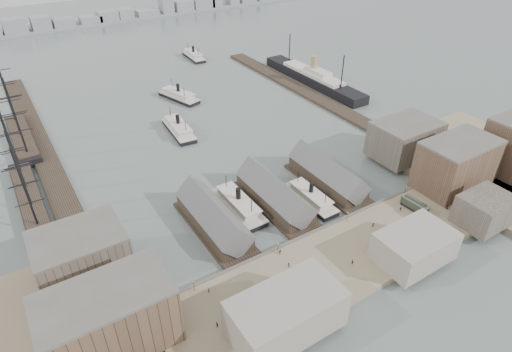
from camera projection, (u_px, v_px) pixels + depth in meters
ground at (301, 229)px, 152.29m from camera, size 900.00×900.00×0.00m
quay at (339, 261)px, 137.65m from camera, size 180.00×30.00×2.00m
seawall at (310, 235)px, 147.99m from camera, size 180.00×1.20×2.30m
east_land at (488, 164)px, 187.10m from camera, size 70.00×80.00×2.00m
west_wharf at (45, 158)px, 191.95m from camera, size 10.00×220.00×1.60m
east_wharf at (314, 96)px, 250.07m from camera, size 10.00×180.00×1.60m
ferry_shed_west at (214, 218)px, 150.02m from camera, size 14.00×42.00×12.60m
ferry_shed_center at (275, 195)px, 161.62m from camera, size 14.00×42.00×12.60m
ferry_shed_east at (327, 175)px, 173.23m from camera, size 14.00×42.00×12.60m
warehouse_west_front at (109, 321)px, 106.53m from camera, size 32.00×18.00×18.00m
warehouse_west_back at (81, 255)px, 128.76m from camera, size 26.00×20.00×14.00m
warehouse_east_front at (456, 164)px, 166.95m from camera, size 30.00×18.00×19.00m
warehouse_east_back at (405, 140)px, 187.97m from camera, size 28.00×20.00×15.00m
street_bldg_center at (414, 246)px, 134.81m from camera, size 24.00×16.00×10.00m
street_bldg_west at (286, 314)px, 111.95m from camera, size 30.00×16.00×12.00m
street_bldg_east at (485, 210)px, 149.45m from camera, size 18.00×14.00×11.00m
lamp_post_far_w at (194, 284)px, 124.68m from camera, size 0.44×0.44×3.92m
lamp_post_near_w at (278, 246)px, 138.07m from camera, size 0.44×0.44×3.92m
lamp_post_near_e at (347, 215)px, 151.46m from camera, size 0.44×0.44×3.92m
lamp_post_far_e at (406, 189)px, 164.84m from camera, size 0.44×0.44×3.92m
far_shore at (73, 21)px, 384.60m from camera, size 500.00×40.00×15.72m
ferry_docked_west at (239, 204)px, 160.47m from camera, size 8.61×28.71×10.25m
ferry_docked_east at (310, 197)px, 164.80m from camera, size 7.68×25.61×9.15m
ferry_open_near at (179, 128)px, 212.45m from camera, size 10.76×29.38×10.29m
ferry_open_mid at (179, 96)px, 247.14m from camera, size 16.16×29.07×9.94m
ferry_open_far at (194, 55)px, 308.81m from camera, size 9.33×26.97×9.50m
sailing_ship_near at (29, 198)px, 163.77m from camera, size 8.37×57.68×34.42m
sailing_ship_mid at (22, 137)px, 203.88m from camera, size 9.34×53.98×38.41m
ocean_steamer at (313, 77)px, 267.65m from camera, size 11.87×86.76×17.35m
tram at (415, 205)px, 157.42m from camera, size 3.72×11.23×3.93m
horse_cart_left at (248, 292)px, 124.62m from camera, size 4.43×3.80×1.43m
horse_cart_center at (313, 275)px, 130.37m from camera, size 4.98×2.68×1.62m
horse_cart_right at (376, 244)px, 141.61m from camera, size 4.61×1.67×1.57m
pedestrian_0 at (209, 290)px, 125.19m from camera, size 0.74×0.72×1.63m
pedestrian_1 at (217, 325)px, 115.13m from camera, size 1.06×0.95×1.78m
pedestrian_2 at (280, 252)px, 138.47m from camera, size 1.16×0.69×1.76m
pedestrian_3 at (303, 299)px, 122.47m from camera, size 0.60×1.04×1.66m
pedestrian_4 at (314, 261)px, 135.05m from camera, size 0.84×0.60×1.59m
pedestrian_5 at (352, 262)px, 134.76m from camera, size 0.70×0.78×1.74m
pedestrian_6 at (373, 225)px, 149.91m from camera, size 0.92×0.76×1.71m
pedestrian_7 at (429, 232)px, 146.78m from camera, size 0.86×1.16×1.60m
pedestrian_8 at (401, 209)px, 157.45m from camera, size 1.08×1.00×1.78m
pedestrian_9 at (447, 207)px, 158.22m from camera, size 0.73×0.96×1.77m
pedestrian_10 at (289, 265)px, 133.55m from camera, size 1.07×1.09×1.77m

